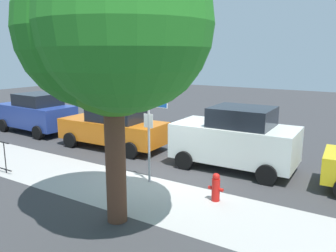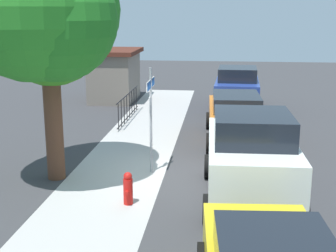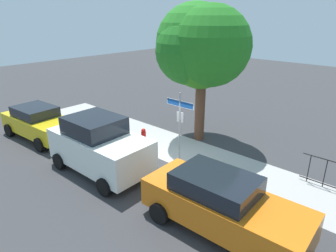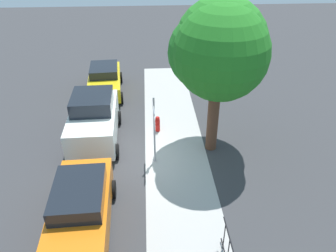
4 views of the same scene
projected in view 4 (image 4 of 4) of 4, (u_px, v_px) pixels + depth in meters
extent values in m
plane|color=#38383A|center=(145.00, 158.00, 13.86)|extent=(60.00, 60.00, 0.00)
cube|color=#ACA9A5|center=(181.00, 190.00, 12.23)|extent=(24.00, 2.60, 0.00)
cylinder|color=#9EA0A5|center=(154.00, 131.00, 12.96)|extent=(0.07, 0.07, 2.92)
cube|color=#144799|center=(154.00, 108.00, 12.43)|extent=(1.28, 0.02, 0.22)
cube|color=white|center=(154.00, 108.00, 12.43)|extent=(1.31, 0.02, 0.25)
cube|color=silver|center=(155.00, 121.00, 12.72)|extent=(0.32, 0.02, 0.42)
cylinder|color=brown|center=(213.00, 117.00, 13.73)|extent=(0.47, 0.47, 3.08)
sphere|color=#30821D|center=(216.00, 62.00, 12.49)|extent=(2.83, 2.83, 2.83)
sphere|color=#217220|center=(206.00, 52.00, 12.72)|extent=(2.98, 2.98, 2.98)
sphere|color=#277E24|center=(221.00, 43.00, 12.66)|extent=(3.58, 3.58, 3.58)
sphere|color=#22751F|center=(221.00, 53.00, 11.89)|extent=(3.50, 3.50, 3.50)
cube|color=gold|center=(105.00, 82.00, 18.84)|extent=(4.23, 2.01, 0.77)
cube|color=black|center=(104.00, 70.00, 18.73)|extent=(2.08, 1.65, 0.46)
cylinder|color=black|center=(121.00, 98.00, 17.95)|extent=(0.65, 0.26, 0.64)
cylinder|color=black|center=(89.00, 100.00, 17.75)|extent=(0.65, 0.26, 0.64)
cylinder|color=black|center=(120.00, 77.00, 20.32)|extent=(0.65, 0.26, 0.64)
cylinder|color=black|center=(92.00, 79.00, 20.12)|extent=(0.65, 0.26, 0.64)
cube|color=white|center=(94.00, 123.00, 14.55)|extent=(4.17, 2.04, 1.19)
cube|color=black|center=(92.00, 102.00, 14.28)|extent=(2.02, 1.76, 0.64)
cylinder|color=black|center=(116.00, 151.00, 13.75)|extent=(0.65, 0.24, 0.64)
cylinder|color=black|center=(68.00, 154.00, 13.60)|extent=(0.65, 0.24, 0.64)
cylinder|color=black|center=(119.00, 118.00, 16.13)|extent=(0.65, 0.24, 0.64)
cylinder|color=black|center=(78.00, 119.00, 15.98)|extent=(0.65, 0.24, 0.64)
cube|color=orange|center=(80.00, 215.00, 10.17)|extent=(4.64, 1.89, 0.85)
cube|color=black|center=(79.00, 193.00, 10.05)|extent=(2.25, 1.61, 0.49)
cylinder|color=black|center=(113.00, 189.00, 11.79)|extent=(0.65, 0.24, 0.64)
cylinder|color=black|center=(62.00, 193.00, 11.64)|extent=(0.65, 0.24, 0.64)
cylinder|color=black|center=(224.00, 237.00, 9.76)|extent=(0.03, 0.03, 1.05)
cylinder|color=black|center=(228.00, 252.00, 9.30)|extent=(0.03, 0.03, 1.05)
cylinder|color=red|center=(158.00, 125.00, 15.54)|extent=(0.22, 0.22, 0.62)
sphere|color=red|center=(158.00, 118.00, 15.35)|extent=(0.20, 0.20, 0.20)
cylinder|color=red|center=(158.00, 123.00, 15.66)|extent=(0.10, 0.09, 0.09)
cylinder|color=red|center=(158.00, 126.00, 15.39)|extent=(0.10, 0.09, 0.09)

